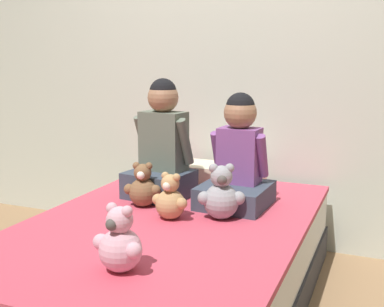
{
  "coord_description": "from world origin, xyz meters",
  "views": [
    {
      "loc": [
        0.98,
        -2.05,
        1.24
      ],
      "look_at": [
        0.0,
        0.3,
        0.74
      ],
      "focal_mm": 45.0,
      "sensor_mm": 36.0,
      "label": 1
    }
  ],
  "objects_px": {
    "teddy_bear_between_children": "(171,200)",
    "pillow_at_headboard": "(222,174)",
    "bed": "(169,264)",
    "teddy_bear_at_foot_of_bed": "(120,243)",
    "child_on_right": "(238,161)",
    "teddy_bear_held_by_right_child": "(221,196)",
    "child_on_left": "(162,148)",
    "teddy_bear_held_by_left_child": "(143,188)"
  },
  "relations": [
    {
      "from": "teddy_bear_between_children",
      "to": "pillow_at_headboard",
      "type": "xyz_separation_m",
      "value": [
        -0.0,
        0.79,
        -0.04
      ]
    },
    {
      "from": "child_on_left",
      "to": "teddy_bear_at_foot_of_bed",
      "type": "bearing_deg",
      "value": -64.68
    },
    {
      "from": "teddy_bear_between_children",
      "to": "child_on_right",
      "type": "bearing_deg",
      "value": 66.67
    },
    {
      "from": "child_on_right",
      "to": "teddy_bear_held_by_right_child",
      "type": "height_order",
      "value": "child_on_right"
    },
    {
      "from": "bed",
      "to": "teddy_bear_at_foot_of_bed",
      "type": "distance_m",
      "value": 0.69
    },
    {
      "from": "child_on_left",
      "to": "teddy_bear_held_by_left_child",
      "type": "relative_size",
      "value": 2.79
    },
    {
      "from": "child_on_left",
      "to": "teddy_bear_held_by_left_child",
      "type": "distance_m",
      "value": 0.29
    },
    {
      "from": "child_on_left",
      "to": "bed",
      "type": "bearing_deg",
      "value": -51.89
    },
    {
      "from": "child_on_left",
      "to": "teddy_bear_held_by_left_child",
      "type": "bearing_deg",
      "value": -82.86
    },
    {
      "from": "bed",
      "to": "teddy_bear_between_children",
      "type": "relative_size",
      "value": 8.23
    },
    {
      "from": "bed",
      "to": "child_on_left",
      "type": "height_order",
      "value": "child_on_left"
    },
    {
      "from": "bed",
      "to": "teddy_bear_held_by_right_child",
      "type": "relative_size",
      "value": 6.91
    },
    {
      "from": "child_on_right",
      "to": "teddy_bear_at_foot_of_bed",
      "type": "distance_m",
      "value": 1.0
    },
    {
      "from": "teddy_bear_held_by_left_child",
      "to": "teddy_bear_at_foot_of_bed",
      "type": "distance_m",
      "value": 0.81
    },
    {
      "from": "teddy_bear_at_foot_of_bed",
      "to": "pillow_at_headboard",
      "type": "distance_m",
      "value": 1.4
    },
    {
      "from": "teddy_bear_held_by_left_child",
      "to": "child_on_right",
      "type": "bearing_deg",
      "value": 12.92
    },
    {
      "from": "child_on_right",
      "to": "teddy_bear_between_children",
      "type": "relative_size",
      "value": 2.58
    },
    {
      "from": "child_on_left",
      "to": "teddy_bear_held_by_right_child",
      "type": "bearing_deg",
      "value": -21.84
    },
    {
      "from": "bed",
      "to": "teddy_bear_held_by_left_child",
      "type": "relative_size",
      "value": 7.99
    },
    {
      "from": "pillow_at_headboard",
      "to": "teddy_bear_between_children",
      "type": "bearing_deg",
      "value": -89.74
    },
    {
      "from": "teddy_bear_held_by_left_child",
      "to": "pillow_at_headboard",
      "type": "relative_size",
      "value": 0.46
    },
    {
      "from": "bed",
      "to": "pillow_at_headboard",
      "type": "relative_size",
      "value": 3.71
    },
    {
      "from": "teddy_bear_held_by_left_child",
      "to": "teddy_bear_between_children",
      "type": "xyz_separation_m",
      "value": [
        0.23,
        -0.13,
        -0.0
      ]
    },
    {
      "from": "child_on_left",
      "to": "child_on_right",
      "type": "height_order",
      "value": "child_on_left"
    },
    {
      "from": "pillow_at_headboard",
      "to": "teddy_bear_held_by_right_child",
      "type": "bearing_deg",
      "value": -71.27
    },
    {
      "from": "bed",
      "to": "child_on_right",
      "type": "height_order",
      "value": "child_on_right"
    },
    {
      "from": "teddy_bear_between_children",
      "to": "teddy_bear_at_foot_of_bed",
      "type": "distance_m",
      "value": 0.62
    },
    {
      "from": "child_on_left",
      "to": "child_on_right",
      "type": "relative_size",
      "value": 1.11
    },
    {
      "from": "teddy_bear_held_by_right_child",
      "to": "teddy_bear_between_children",
      "type": "relative_size",
      "value": 1.19
    },
    {
      "from": "bed",
      "to": "teddy_bear_at_foot_of_bed",
      "type": "relative_size",
      "value": 7.45
    },
    {
      "from": "bed",
      "to": "teddy_bear_held_by_left_child",
      "type": "bearing_deg",
      "value": 145.81
    },
    {
      "from": "teddy_bear_held_by_left_child",
      "to": "teddy_bear_held_by_right_child",
      "type": "xyz_separation_m",
      "value": [
        0.46,
        -0.03,
        0.02
      ]
    },
    {
      "from": "child_on_right",
      "to": "teddy_bear_held_by_left_child",
      "type": "relative_size",
      "value": 2.51
    },
    {
      "from": "teddy_bear_held_by_left_child",
      "to": "child_on_left",
      "type": "bearing_deg",
      "value": 75.09
    },
    {
      "from": "child_on_left",
      "to": "teddy_bear_held_by_right_child",
      "type": "xyz_separation_m",
      "value": [
        0.45,
        -0.26,
        -0.16
      ]
    },
    {
      "from": "bed",
      "to": "child_on_right",
      "type": "xyz_separation_m",
      "value": [
        0.23,
        0.38,
        0.47
      ]
    },
    {
      "from": "pillow_at_headboard",
      "to": "bed",
      "type": "bearing_deg",
      "value": -90.0
    },
    {
      "from": "child_on_left",
      "to": "child_on_right",
      "type": "xyz_separation_m",
      "value": [
        0.45,
        0.0,
        -0.04
      ]
    },
    {
      "from": "bed",
      "to": "teddy_bear_between_children",
      "type": "height_order",
      "value": "teddy_bear_between_children"
    },
    {
      "from": "teddy_bear_between_children",
      "to": "pillow_at_headboard",
      "type": "bearing_deg",
      "value": 99.19
    },
    {
      "from": "teddy_bear_held_by_right_child",
      "to": "teddy_bear_between_children",
      "type": "height_order",
      "value": "teddy_bear_held_by_right_child"
    },
    {
      "from": "teddy_bear_held_by_left_child",
      "to": "teddy_bear_at_foot_of_bed",
      "type": "height_order",
      "value": "teddy_bear_at_foot_of_bed"
    }
  ]
}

